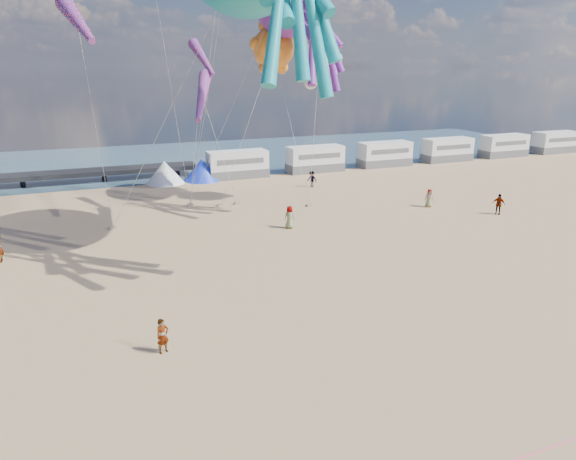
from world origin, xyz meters
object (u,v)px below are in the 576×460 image
(kite_panda, at_px, (319,63))
(motorhome_1, at_px, (315,159))
(sandbag_c, at_px, (309,205))
(tent_white, at_px, (165,172))
(beachgoer_6, at_px, (429,198))
(motorhome_4, at_px, (504,146))
(motorhome_2, at_px, (385,154))
(windsock_left, at_px, (77,21))
(sandbag_a, at_px, (113,228))
(sandbag_d, at_px, (237,203))
(windsock_right, at_px, (203,58))
(motorhome_5, at_px, (555,142))
(beachgoer_3, at_px, (499,204))
(kite_teddy_orange, at_px, (273,48))
(kite_octopus_purple, at_px, (289,5))
(motorhome_3, at_px, (447,150))
(windsock_mid, at_px, (202,96))
(motorhome_0, at_px, (238,164))
(sandbag_b, at_px, (220,205))
(standing_person, at_px, (163,336))
(beachgoer_0, at_px, (290,217))
(sandbag_e, at_px, (190,205))
(tent_blue, at_px, (202,170))
(beachgoer_2, at_px, (312,179))

(kite_panda, bearing_deg, motorhome_1, 58.90)
(sandbag_c, bearing_deg, tent_white, 125.89)
(beachgoer_6, bearing_deg, motorhome_4, 57.74)
(motorhome_2, relative_size, windsock_left, 0.90)
(sandbag_a, height_order, sandbag_d, same)
(beachgoer_6, bearing_deg, windsock_right, -175.91)
(motorhome_1, height_order, beachgoer_6, motorhome_1)
(motorhome_5, distance_m, beachgoer_3, 38.66)
(kite_teddy_orange, bearing_deg, tent_white, 142.54)
(sandbag_a, height_order, windsock_left, windsock_left)
(tent_white, height_order, kite_octopus_purple, kite_octopus_purple)
(motorhome_1, bearing_deg, kite_teddy_orange, -132.15)
(motorhome_3, height_order, windsock_mid, windsock_mid)
(motorhome_0, height_order, kite_teddy_orange, kite_teddy_orange)
(motorhome_4, bearing_deg, beachgoer_6, -144.58)
(beachgoer_6, bearing_deg, windsock_left, -153.90)
(motorhome_4, distance_m, beachgoer_3, 31.43)
(sandbag_b, bearing_deg, kite_teddy_orange, 15.87)
(motorhome_5, bearing_deg, beachgoer_6, -152.52)
(motorhome_4, xyz_separation_m, standing_person, (-51.47, -34.36, -0.71))
(beachgoer_3, height_order, sandbag_d, beachgoer_3)
(motorhome_5, xyz_separation_m, windsock_right, (-53.65, -12.37, 10.98))
(motorhome_0, distance_m, beachgoer_0, 19.77)
(beachgoer_3, height_order, sandbag_c, beachgoer_3)
(beachgoer_3, relative_size, sandbag_e, 3.49)
(sandbag_e, distance_m, windsock_mid, 11.57)
(tent_blue, height_order, standing_person, tent_blue)
(motorhome_5, xyz_separation_m, beachgoer_6, (-35.36, -18.39, -0.70))
(standing_person, distance_m, beachgoer_3, 31.84)
(beachgoer_6, distance_m, windsock_right, 22.52)
(tent_white, bearing_deg, motorhome_1, 0.00)
(sandbag_a, bearing_deg, tent_white, 67.07)
(tent_blue, bearing_deg, beachgoer_2, -37.11)
(sandbag_d, bearing_deg, motorhome_5, 12.45)
(windsock_mid, bearing_deg, sandbag_b, 85.14)
(tent_blue, distance_m, beachgoer_6, 24.47)
(motorhome_5, bearing_deg, kite_octopus_purple, -165.77)
(kite_octopus_purple, height_order, windsock_right, kite_octopus_purple)
(motorhome_2, xyz_separation_m, windsock_mid, (-26.29, -16.56, 8.32))
(windsock_mid, bearing_deg, sandbag_a, -174.68)
(beachgoer_0, relative_size, beachgoer_2, 1.06)
(beachgoer_2, bearing_deg, motorhome_4, 63.81)
(sandbag_b, xyz_separation_m, kite_octopus_purple, (6.42, -0.45, 16.65))
(motorhome_4, height_order, beachgoer_6, motorhome_4)
(windsock_mid, bearing_deg, beachgoer_2, 54.11)
(standing_person, relative_size, beachgoer_3, 0.91)
(beachgoer_3, distance_m, kite_teddy_orange, 23.60)
(motorhome_5, relative_size, beachgoer_6, 4.13)
(motorhome_3, distance_m, standing_person, 54.24)
(kite_teddy_orange, bearing_deg, motorhome_0, 104.83)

